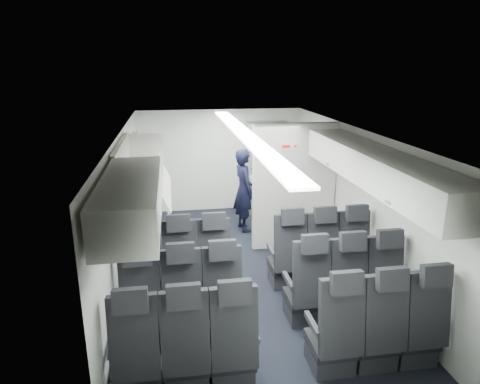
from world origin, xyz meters
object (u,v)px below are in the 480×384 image
object	(u,v)px
seat_row_front	(251,263)
carry_on_bag	(137,170)
seat_row_mid	(265,296)
boarding_door	(137,188)
seat_row_rear	(284,343)
galley_unit	(267,168)
flight_attendant	(244,190)

from	to	relation	value
seat_row_front	carry_on_bag	distance (m)	2.01
seat_row_front	seat_row_mid	world-z (taller)	same
seat_row_mid	boarding_door	size ratio (longest dim) A/B	1.79
seat_row_rear	seat_row_front	bearing A→B (deg)	90.00
seat_row_rear	boarding_door	size ratio (longest dim) A/B	1.79
galley_unit	boarding_door	size ratio (longest dim) A/B	1.02
seat_row_mid	carry_on_bag	world-z (taller)	carry_on_bag
seat_row_mid	seat_row_front	bearing A→B (deg)	90.00
seat_row_mid	boarding_door	bearing A→B (deg)	118.77
boarding_door	carry_on_bag	distance (m)	2.33
seat_row_rear	flight_attendant	size ratio (longest dim) A/B	2.13
seat_row_front	flight_attendant	bearing A→B (deg)	82.79
boarding_door	galley_unit	bearing A→B (deg)	24.28
galley_unit	seat_row_rear	bearing A→B (deg)	-100.65
seat_row_rear	seat_row_mid	bearing A→B (deg)	90.00
seat_row_rear	carry_on_bag	bearing A→B (deg)	129.92
flight_attendant	seat_row_mid	bearing A→B (deg)	163.99
flight_attendant	carry_on_bag	distance (m)	3.07
boarding_door	carry_on_bag	xyz separation A→B (m)	(0.19, -2.16, 0.85)
galley_unit	carry_on_bag	size ratio (longest dim) A/B	4.94
seat_row_front	carry_on_bag	xyz separation A→B (m)	(-1.45, -0.07, 1.40)
galley_unit	flight_attendant	size ratio (longest dim) A/B	1.22
galley_unit	seat_row_mid	bearing A→B (deg)	-102.88
seat_row_front	seat_row_rear	distance (m)	1.80
carry_on_bag	galley_unit	bearing A→B (deg)	69.17
seat_row_mid	boarding_door	distance (m)	3.45
flight_attendant	seat_row_rear	bearing A→B (deg)	165.13
galley_unit	boarding_door	xyz separation A→B (m)	(-2.59, -1.17, 0.00)
seat_row_mid	carry_on_bag	xyz separation A→B (m)	(-1.45, 0.83, 1.40)
seat_row_rear	carry_on_bag	distance (m)	2.65
flight_attendant	carry_on_bag	xyz separation A→B (m)	(-1.73, -2.32, 1.02)
boarding_door	carry_on_bag	size ratio (longest dim) A/B	4.84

